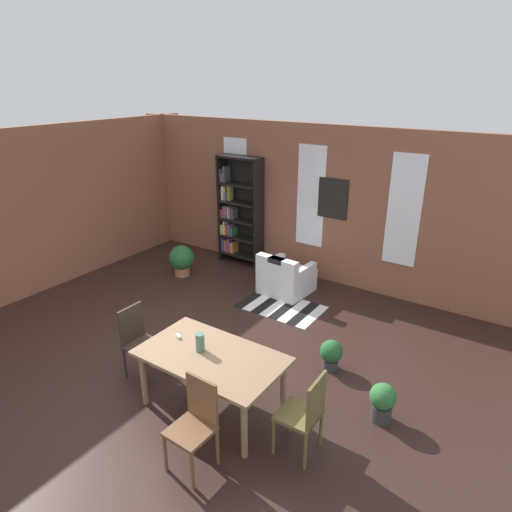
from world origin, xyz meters
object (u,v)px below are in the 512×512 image
at_px(armchair_white, 285,278).
at_px(potted_plant_corner, 383,401).
at_px(dining_chair_near_right, 195,422).
at_px(dining_chair_head_left, 139,340).
at_px(dining_table, 211,361).
at_px(dining_chair_head_right, 305,413).
at_px(potted_plant_window, 331,354).
at_px(bookshelf_tall, 237,213).
at_px(vase_on_table, 200,342).
at_px(potted_plant_by_shelf, 182,259).

bearing_deg(armchair_white, potted_plant_corner, -40.72).
relative_size(dining_chair_near_right, dining_chair_head_left, 1.00).
relative_size(dining_table, armchair_white, 1.93).
distance_m(dining_chair_near_right, dining_chair_head_right, 1.08).
bearing_deg(potted_plant_window, dining_chair_near_right, -101.31).
distance_m(dining_chair_head_left, bookshelf_tall, 4.05).
bearing_deg(potted_plant_window, dining_chair_head_right, -75.29).
height_order(dining_chair_near_right, potted_plant_window, dining_chair_near_right).
bearing_deg(vase_on_table, dining_chair_near_right, -53.35).
distance_m(vase_on_table, bookshelf_tall, 4.45).
height_order(dining_table, dining_chair_head_left, dining_chair_head_left).
bearing_deg(potted_plant_by_shelf, dining_chair_head_right, -32.65).
bearing_deg(potted_plant_window, armchair_white, 135.49).
xyz_separation_m(dining_chair_head_left, dining_chair_head_right, (2.39, 0.00, 0.00)).
bearing_deg(dining_chair_near_right, potted_plant_window, 78.69).
xyz_separation_m(vase_on_table, bookshelf_tall, (-2.27, 3.82, 0.22)).
bearing_deg(dining_chair_head_left, armchair_white, 83.86).
relative_size(dining_chair_head_left, dining_chair_head_right, 1.00).
xyz_separation_m(bookshelf_tall, potted_plant_window, (3.23, -2.34, -0.84)).
bearing_deg(bookshelf_tall, dining_chair_head_right, -46.54).
xyz_separation_m(armchair_white, potted_plant_corner, (2.55, -2.20, -0.02)).
bearing_deg(dining_chair_head_left, vase_on_table, 0.00).
relative_size(armchair_white, potted_plant_window, 2.02).
height_order(dining_chair_head_left, potted_plant_by_shelf, dining_chair_head_left).
height_order(dining_chair_near_right, dining_chair_head_left, same).
relative_size(dining_chair_head_right, potted_plant_by_shelf, 1.57).
height_order(dining_chair_head_left, potted_plant_corner, dining_chair_head_left).
height_order(dining_chair_head_left, potted_plant_window, dining_chair_head_left).
xyz_separation_m(armchair_white, potted_plant_by_shelf, (-2.06, -0.47, 0.05)).
bearing_deg(dining_chair_head_right, potted_plant_by_shelf, 147.35).
bearing_deg(potted_plant_by_shelf, vase_on_table, -43.63).
relative_size(vase_on_table, dining_chair_near_right, 0.23).
bearing_deg(dining_table, potted_plant_by_shelf, 137.92).
height_order(vase_on_table, dining_chair_head_left, vase_on_table).
xyz_separation_m(dining_table, vase_on_table, (-0.15, -0.00, 0.19)).
xyz_separation_m(vase_on_table, potted_plant_window, (0.96, 1.47, -0.61)).
xyz_separation_m(bookshelf_tall, potted_plant_corner, (4.11, -2.90, -0.81)).
distance_m(dining_chair_near_right, potted_plant_window, 2.24).
bearing_deg(potted_plant_corner, armchair_white, 139.28).
xyz_separation_m(dining_chair_head_right, potted_plant_corner, (0.50, 0.91, -0.26)).
xyz_separation_m(dining_chair_near_right, potted_plant_corner, (1.32, 1.62, -0.26)).
distance_m(potted_plant_by_shelf, potted_plant_window, 3.91).
distance_m(dining_table, dining_chair_near_right, 0.81).
relative_size(armchair_white, potted_plant_by_shelf, 1.40).
height_order(dining_chair_head_right, armchair_white, dining_chair_head_right).
bearing_deg(dining_table, vase_on_table, -180.00).
distance_m(dining_chair_head_right, bookshelf_tall, 5.29).
relative_size(bookshelf_tall, armchair_white, 2.61).
bearing_deg(dining_chair_head_right, bookshelf_tall, 133.46).
relative_size(dining_chair_near_right, armchair_white, 1.12).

